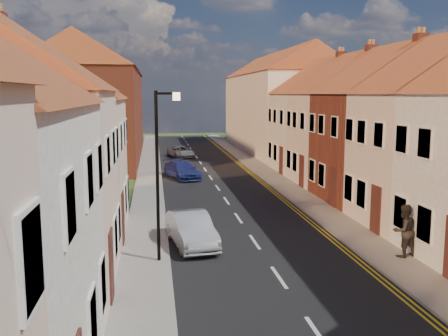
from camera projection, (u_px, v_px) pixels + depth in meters
road at (227, 201)px, 28.19m from camera, size 7.00×90.00×0.02m
pavement_left at (148, 202)px, 27.58m from camera, size 1.80×90.00×0.12m
pavement_right at (302, 198)px, 28.79m from camera, size 1.80×90.00×0.12m
cottage_r_pink at (395, 122)px, 27.73m from camera, size 8.30×6.00×9.00m
cottage_r_white_far at (356, 117)px, 33.02m from camera, size 8.30×5.20×9.00m
cottage_r_cream_far at (328, 114)px, 38.31m from camera, size 8.30×6.00×9.00m
cottage_l_pink at (22, 135)px, 20.24m from camera, size 8.30×6.30×8.80m
block_right_far at (279, 101)px, 53.18m from camera, size 8.30×24.20×10.50m
block_left_far at (95, 102)px, 45.73m from camera, size 8.30×24.20×10.50m
lamppost at (160, 165)px, 17.35m from camera, size 0.88×0.15×6.00m
car_mid at (191, 229)px, 19.85m from camera, size 2.02×4.22×1.33m
car_far at (182, 170)px, 35.66m from camera, size 2.95×4.54×1.22m
car_distant at (181, 152)px, 47.50m from camera, size 2.74×4.22×1.08m
pedestrian_right_b at (404, 231)px, 18.10m from camera, size 1.10×0.96×1.94m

